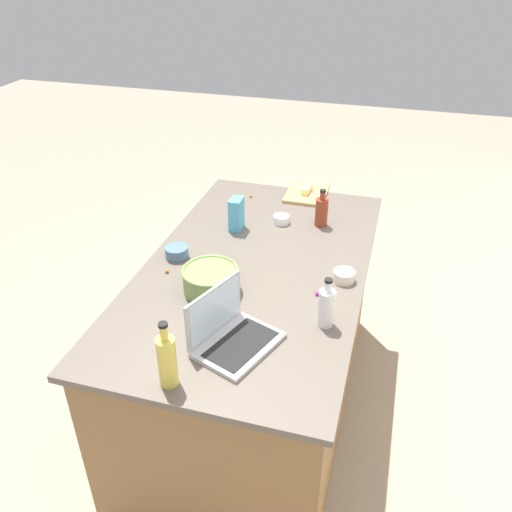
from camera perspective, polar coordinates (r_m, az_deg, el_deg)
name	(u,v)px	position (r m, az deg, el deg)	size (l,w,h in m)	color
ground_plane	(256,402)	(3.02, 0.00, -15.52)	(12.00, 12.00, 0.00)	gray
island_counter	(256,340)	(2.71, 0.00, -9.01)	(1.78, 1.00, 0.90)	olive
laptop	(231,333)	(1.98, -2.76, -8.32)	(0.37, 0.32, 0.22)	#B7B7BC
mixing_bowl_large	(211,279)	(2.25, -4.92, -2.51)	(0.24, 0.24, 0.11)	#72934C
bottle_oil	(167,360)	(1.81, -9.57, -11.02)	(0.07, 0.07, 0.26)	#DBC64C
bottle_soy	(322,211)	(2.76, 7.08, 4.82)	(0.07, 0.07, 0.20)	maroon
bottle_vinegar	(326,307)	(2.06, 7.60, -5.45)	(0.06, 0.06, 0.21)	white
cutting_board	(307,193)	(3.12, 5.49, 6.73)	(0.29, 0.23, 0.02)	tan
butter_stick_left	(307,189)	(3.11, 5.52, 7.18)	(0.11, 0.04, 0.04)	#F4E58C
ramekin_small	(281,219)	(2.79, 2.74, 3.98)	(0.08, 0.08, 0.04)	white
ramekin_medium	(344,276)	(2.35, 9.46, -2.15)	(0.10, 0.10, 0.05)	beige
ramekin_wide	(177,252)	(2.51, -8.54, 0.40)	(0.11, 0.11, 0.05)	slate
candy_bag	(236,214)	(2.70, -2.14, 4.53)	(0.09, 0.06, 0.17)	#4CA5CC
candy_0	(282,217)	(2.84, 2.83, 4.18)	(0.02, 0.02, 0.02)	blue
candy_1	(167,271)	(2.42, -9.58, -1.63)	(0.02, 0.02, 0.02)	orange
candy_2	(251,196)	(3.08, -0.57, 6.48)	(0.02, 0.02, 0.02)	orange
candy_3	(317,293)	(2.25, 6.63, -4.02)	(0.02, 0.02, 0.02)	#CC3399
candy_4	(323,215)	(2.88, 7.20, 4.37)	(0.02, 0.02, 0.02)	orange
candy_5	(276,337)	(2.02, 2.22, -8.73)	(0.02, 0.02, 0.02)	green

